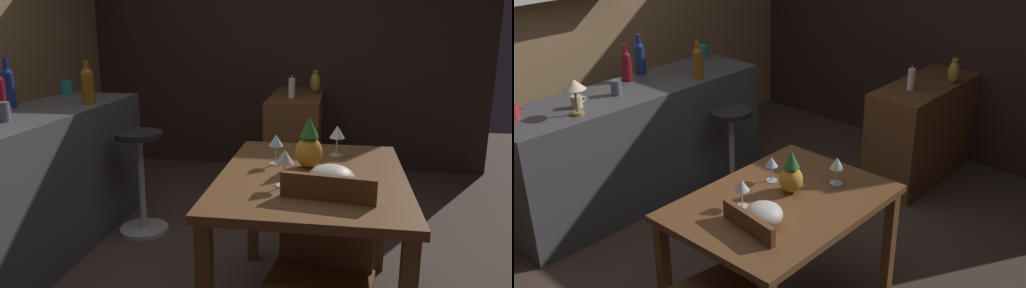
% 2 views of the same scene
% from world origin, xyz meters
% --- Properties ---
extents(ground_plane, '(9.00, 9.00, 0.00)m').
position_xyz_m(ground_plane, '(0.00, 0.00, 0.00)').
color(ground_plane, '#47382D').
extents(wall_kitchen_back, '(5.20, 0.33, 2.60)m').
position_xyz_m(wall_kitchen_back, '(-0.06, 2.08, 1.41)').
color(wall_kitchen_back, '#9E7A51').
rests_on(wall_kitchen_back, ground_plane).
extents(wall_side_right, '(0.10, 4.40, 2.60)m').
position_xyz_m(wall_side_right, '(2.55, 0.30, 1.30)').
color(wall_side_right, '#33231E').
rests_on(wall_side_right, ground_plane).
extents(dining_table, '(1.18, 0.85, 0.74)m').
position_xyz_m(dining_table, '(-0.14, -0.35, 0.65)').
color(dining_table, brown).
rests_on(dining_table, ground_plane).
extents(kitchen_counter, '(2.10, 0.60, 0.90)m').
position_xyz_m(kitchen_counter, '(0.17, 1.38, 0.45)').
color(kitchen_counter, '#4C4C51').
rests_on(kitchen_counter, ground_plane).
extents(sideboard_cabinet, '(1.10, 0.44, 0.82)m').
position_xyz_m(sideboard_cabinet, '(1.94, -0.10, 0.41)').
color(sideboard_cabinet, brown).
rests_on(sideboard_cabinet, ground_plane).
extents(chair_near_window, '(0.46, 0.46, 0.84)m').
position_xyz_m(chair_near_window, '(-0.61, -0.41, 0.47)').
color(chair_near_window, brown).
rests_on(chair_near_window, ground_plane).
extents(bar_stool, '(0.34, 0.34, 0.72)m').
position_xyz_m(bar_stool, '(0.68, 0.86, 0.38)').
color(bar_stool, '#262323').
rests_on(bar_stool, ground_plane).
extents(wine_glass_left, '(0.07, 0.07, 0.15)m').
position_xyz_m(wine_glass_left, '(-0.01, -0.16, 0.85)').
color(wine_glass_left, silver).
rests_on(wine_glass_left, dining_table).
extents(wine_glass_right, '(0.08, 0.08, 0.16)m').
position_xyz_m(wine_glass_right, '(-0.34, -0.24, 0.86)').
color(wine_glass_right, silver).
rests_on(wine_glass_right, dining_table).
extents(wine_glass_center, '(0.08, 0.08, 0.16)m').
position_xyz_m(wine_glass_center, '(0.21, -0.46, 0.86)').
color(wine_glass_center, silver).
rests_on(wine_glass_center, dining_table).
extents(pineapple_centerpiece, '(0.13, 0.13, 0.25)m').
position_xyz_m(pineapple_centerpiece, '(-0.04, -0.32, 0.85)').
color(pineapple_centerpiece, gold).
rests_on(pineapple_centerpiece, dining_table).
extents(fruit_bowl, '(0.20, 0.20, 0.12)m').
position_xyz_m(fruit_bowl, '(-0.39, -0.44, 0.80)').
color(fruit_bowl, beige).
rests_on(fruit_bowl, dining_table).
extents(wine_bottle_cobalt, '(0.08, 0.08, 0.32)m').
position_xyz_m(wine_bottle_cobalt, '(0.44, 1.61, 1.04)').
color(wine_bottle_cobalt, navy).
rests_on(wine_bottle_cobalt, kitchen_counter).
extents(wine_bottle_ruby, '(0.08, 0.08, 0.28)m').
position_xyz_m(wine_bottle_ruby, '(0.26, 1.55, 1.03)').
color(wine_bottle_ruby, maroon).
rests_on(wine_bottle_ruby, kitchen_counter).
extents(wine_bottle_amber, '(0.08, 0.08, 0.29)m').
position_xyz_m(wine_bottle_amber, '(0.67, 1.19, 1.03)').
color(wine_bottle_amber, '#8C5114').
rests_on(wine_bottle_amber, kitchen_counter).
extents(cup_cream, '(0.11, 0.07, 0.08)m').
position_xyz_m(cup_cream, '(-0.31, 1.33, 0.94)').
color(cup_cream, beige).
rests_on(cup_cream, kitchen_counter).
extents(cup_slate, '(0.11, 0.07, 0.11)m').
position_xyz_m(cup_slate, '(0.02, 1.35, 0.95)').
color(cup_slate, '#515660').
rests_on(cup_slate, kitchen_counter).
extents(cup_teal, '(0.12, 0.09, 0.10)m').
position_xyz_m(cup_teal, '(1.09, 1.60, 0.95)').
color(cup_teal, teal).
rests_on(cup_teal, kitchen_counter).
extents(counter_lamp, '(0.15, 0.15, 0.24)m').
position_xyz_m(counter_lamp, '(-0.38, 1.21, 1.09)').
color(counter_lamp, '#A58447').
rests_on(counter_lamp, kitchen_counter).
extents(pillar_candle_tall, '(0.06, 0.06, 0.19)m').
position_xyz_m(pillar_candle_tall, '(1.73, -0.07, 0.90)').
color(pillar_candle_tall, white).
rests_on(pillar_candle_tall, sideboard_cabinet).
extents(vase_brass, '(0.09, 0.09, 0.20)m').
position_xyz_m(vase_brass, '(2.08, -0.25, 0.92)').
color(vase_brass, '#B78C38').
rests_on(vase_brass, sideboard_cabinet).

